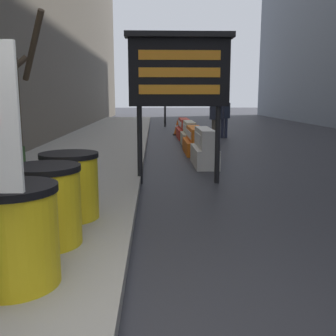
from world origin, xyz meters
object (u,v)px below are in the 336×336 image
(message_board, at_px, (179,72))
(jersey_barrier_white, at_px, (204,149))
(jersey_barrier_cream, at_px, (189,135))
(barrel_drum_back, at_px, (70,186))
(jersey_barrier_red_striped, at_px, (184,130))
(jersey_barrier_orange_near, at_px, (195,142))
(pedestrian_worker, at_px, (216,114))
(traffic_cone_near, at_px, (177,127))
(barrel_drum_foreground, at_px, (14,235))
(barrel_drum_middle, at_px, (46,205))
(pedestrian_passerby, at_px, (224,114))
(traffic_light_near_curb, at_px, (165,72))

(message_board, bearing_deg, jersey_barrier_white, 69.41)
(jersey_barrier_cream, bearing_deg, barrel_drum_back, -104.50)
(barrel_drum_back, xyz_separation_m, jersey_barrier_cream, (2.32, 8.98, -0.21))
(message_board, height_order, jersey_barrier_red_striped, message_board)
(jersey_barrier_cream, bearing_deg, jersey_barrier_orange_near, -90.00)
(pedestrian_worker, bearing_deg, traffic_cone_near, -117.89)
(barrel_drum_foreground, bearing_deg, jersey_barrier_white, 69.89)
(message_board, bearing_deg, barrel_drum_middle, -114.16)
(jersey_barrier_cream, bearing_deg, pedestrian_passerby, 55.09)
(barrel_drum_foreground, height_order, pedestrian_passerby, pedestrian_passerby)
(jersey_barrier_white, relative_size, pedestrian_passerby, 1.00)
(barrel_drum_foreground, bearing_deg, barrel_drum_back, 87.65)
(barrel_drum_back, height_order, pedestrian_worker, pedestrian_worker)
(pedestrian_worker, height_order, pedestrian_passerby, pedestrian_worker)
(barrel_drum_middle, bearing_deg, traffic_cone_near, 80.89)
(barrel_drum_foreground, xyz_separation_m, traffic_cone_near, (2.19, 14.49, -0.23))
(jersey_barrier_cream, bearing_deg, barrel_drum_middle, -103.52)
(jersey_barrier_cream, xyz_separation_m, traffic_light_near_curb, (-0.62, 8.49, 2.70))
(jersey_barrier_white, height_order, pedestrian_worker, pedestrian_worker)
(message_board, relative_size, jersey_barrier_cream, 1.71)
(barrel_drum_foreground, height_order, traffic_light_near_curb, traffic_light_near_curb)
(message_board, relative_size, jersey_barrier_orange_near, 1.50)
(jersey_barrier_orange_near, xyz_separation_m, jersey_barrier_cream, (0.00, 2.05, 0.02))
(traffic_cone_near, height_order, pedestrian_passerby, pedestrian_passerby)
(message_board, xyz_separation_m, traffic_cone_near, (0.56, 9.98, -1.80))
(jersey_barrier_white, relative_size, pedestrian_worker, 0.94)
(barrel_drum_middle, relative_size, pedestrian_worker, 0.48)
(traffic_cone_near, bearing_deg, barrel_drum_middle, -99.11)
(pedestrian_passerby, bearing_deg, jersey_barrier_red_striped, 139.31)
(jersey_barrier_red_striped, xyz_separation_m, pedestrian_worker, (1.07, -1.51, 0.70))
(jersey_barrier_red_striped, bearing_deg, pedestrian_worker, -54.79)
(barrel_drum_foreground, relative_size, jersey_barrier_white, 0.51)
(barrel_drum_foreground, distance_m, jersey_barrier_red_striped, 13.32)
(barrel_drum_foreground, xyz_separation_m, pedestrian_worker, (3.46, 11.59, 0.47))
(pedestrian_passerby, bearing_deg, barrel_drum_back, -153.19)
(barrel_drum_foreground, height_order, barrel_drum_middle, same)
(barrel_drum_back, bearing_deg, barrel_drum_middle, -93.52)
(barrel_drum_back, xyz_separation_m, jersey_barrier_orange_near, (2.32, 6.93, -0.23))
(jersey_barrier_white, xyz_separation_m, traffic_cone_near, (-0.20, 7.94, -0.06))
(jersey_barrier_white, bearing_deg, message_board, -110.59)
(jersey_barrier_cream, xyz_separation_m, traffic_cone_near, (-0.20, 3.69, -0.02))
(barrel_drum_foreground, xyz_separation_m, pedestrian_passerby, (4.07, 13.20, 0.40))
(jersey_barrier_cream, bearing_deg, message_board, -96.94)
(barrel_drum_middle, bearing_deg, message_board, 65.84)
(jersey_barrier_red_striped, bearing_deg, message_board, -95.09)
(traffic_cone_near, bearing_deg, jersey_barrier_orange_near, -87.99)
(jersey_barrier_orange_near, relative_size, jersey_barrier_red_striped, 0.88)
(pedestrian_worker, bearing_deg, traffic_light_near_curb, -129.22)
(jersey_barrier_white, height_order, traffic_cone_near, jersey_barrier_white)
(jersey_barrier_orange_near, distance_m, jersey_barrier_cream, 2.05)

